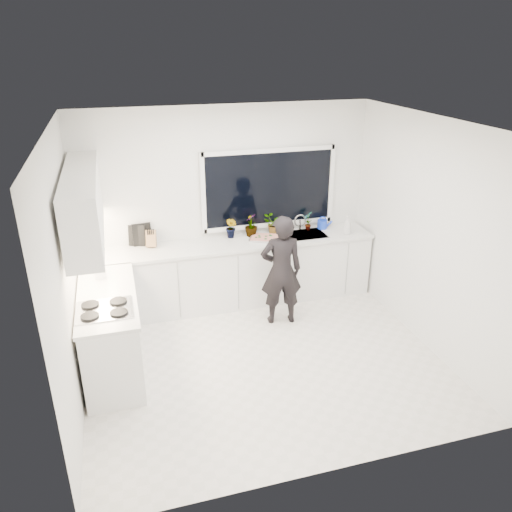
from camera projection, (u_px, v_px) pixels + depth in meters
name	position (u px, v px, depth m)	size (l,w,h in m)	color
floor	(263.00, 360.00, 5.87)	(4.00, 3.50, 0.02)	beige
wall_back	(227.00, 205.00, 6.87)	(4.00, 0.02, 2.70)	white
wall_left	(65.00, 276.00, 4.81)	(0.02, 3.50, 2.70)	white
wall_right	(428.00, 235.00, 5.84)	(0.02, 3.50, 2.70)	white
ceiling	(265.00, 123.00, 4.78)	(4.00, 3.50, 0.02)	white
window	(269.00, 188.00, 6.92)	(1.80, 0.02, 1.00)	black
base_cabinets_back	(233.00, 274.00, 6.96)	(3.92, 0.58, 0.88)	white
base_cabinets_left	(111.00, 333.00, 5.57)	(0.58, 1.60, 0.88)	white
countertop_back	(233.00, 244.00, 6.77)	(3.94, 0.62, 0.04)	silver
countertop_left	(106.00, 296.00, 5.39)	(0.62, 1.60, 0.04)	silver
upper_cabinets	(84.00, 204.00, 5.28)	(0.34, 2.10, 0.70)	white
sink	(305.00, 238.00, 7.06)	(0.58, 0.42, 0.14)	silver
faucet	(300.00, 222.00, 7.17)	(0.03, 0.03, 0.22)	silver
stovetop	(104.00, 309.00, 5.06)	(0.56, 0.48, 0.03)	black
person	(281.00, 271.00, 6.37)	(0.54, 0.35, 1.48)	black
pizza_tray	(266.00, 238.00, 6.86)	(0.43, 0.32, 0.03)	silver
pizza	(266.00, 237.00, 6.85)	(0.39, 0.28, 0.01)	red
watering_can	(322.00, 224.00, 7.24)	(0.14, 0.14, 0.13)	blue
paper_towel_roll	(89.00, 245.00, 6.34)	(0.11, 0.11, 0.26)	white
knife_block	(151.00, 239.00, 6.58)	(0.13, 0.10, 0.22)	brown
utensil_crock	(100.00, 272.00, 5.73)	(0.13, 0.13, 0.16)	#BBBBC0
picture_frame_large	(137.00, 236.00, 6.61)	(0.22, 0.02, 0.28)	black
picture_frame_small	(142.00, 234.00, 6.62)	(0.25, 0.02, 0.30)	black
herb_plants	(263.00, 225.00, 6.98)	(1.31, 0.25, 0.32)	#26662D
soap_bottles	(347.00, 226.00, 7.01)	(0.12, 0.11, 0.28)	#D8BF66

